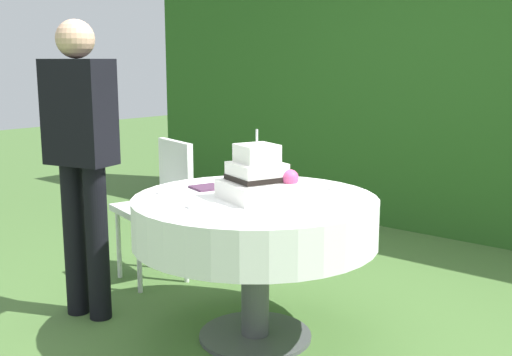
# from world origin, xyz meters

# --- Properties ---
(ground_plane) EXTENTS (20.00, 20.00, 0.00)m
(ground_plane) POSITION_xyz_m (0.00, 0.00, 0.00)
(ground_plane) COLOR #476B33
(foliage_hedge) EXTENTS (6.40, 0.57, 2.29)m
(foliage_hedge) POSITION_xyz_m (0.00, 2.63, 1.14)
(foliage_hedge) COLOR #28561E
(foliage_hedge) RESTS_ON ground_plane
(cake_table) EXTENTS (1.21, 1.21, 0.73)m
(cake_table) POSITION_xyz_m (0.00, 0.00, 0.61)
(cake_table) COLOR #4C4C51
(cake_table) RESTS_ON ground_plane
(wedding_cake) EXTENTS (0.39, 0.39, 0.34)m
(wedding_cake) POSITION_xyz_m (0.04, -0.02, 0.84)
(wedding_cake) COLOR white
(wedding_cake) RESTS_ON cake_table
(serving_plate_near) EXTENTS (0.14, 0.14, 0.01)m
(serving_plate_near) POSITION_xyz_m (0.23, 0.43, 0.74)
(serving_plate_near) COLOR white
(serving_plate_near) RESTS_ON cake_table
(serving_plate_far) EXTENTS (0.11, 0.11, 0.01)m
(serving_plate_far) POSITION_xyz_m (-0.39, -0.21, 0.74)
(serving_plate_far) COLOR white
(serving_plate_far) RESTS_ON cake_table
(serving_plate_left) EXTENTS (0.11, 0.11, 0.01)m
(serving_plate_left) POSITION_xyz_m (-0.07, -0.33, 0.74)
(serving_plate_left) COLOR white
(serving_plate_left) RESTS_ON cake_table
(napkin_stack) EXTENTS (0.19, 0.19, 0.01)m
(napkin_stack) POSITION_xyz_m (-0.33, -0.00, 0.74)
(napkin_stack) COLOR #4C2D47
(napkin_stack) RESTS_ON cake_table
(garden_chair) EXTENTS (0.49, 0.49, 0.89)m
(garden_chair) POSITION_xyz_m (-1.02, 0.31, 0.54)
(garden_chair) COLOR white
(garden_chair) RESTS_ON ground_plane
(standing_person) EXTENTS (0.40, 0.28, 1.60)m
(standing_person) POSITION_xyz_m (-0.89, -0.37, 0.93)
(standing_person) COLOR black
(standing_person) RESTS_ON ground_plane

